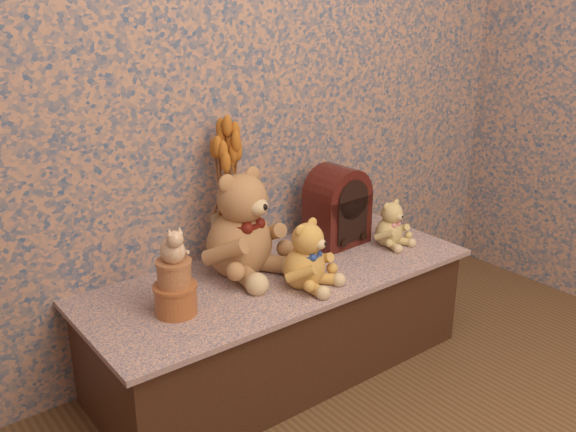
% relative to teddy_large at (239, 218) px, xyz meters
% --- Properties ---
extents(display_shelf, '(1.49, 0.60, 0.41)m').
position_rel_teddy_large_xyz_m(display_shelf, '(0.10, -0.11, -0.42)').
color(display_shelf, navy).
rests_on(display_shelf, ground).
extents(teddy_large, '(0.41, 0.46, 0.42)m').
position_rel_teddy_large_xyz_m(teddy_large, '(0.00, 0.00, 0.00)').
color(teddy_large, '#A76F40').
rests_on(teddy_large, display_shelf).
extents(teddy_medium, '(0.28, 0.31, 0.26)m').
position_rel_teddy_large_xyz_m(teddy_medium, '(0.12, -0.24, -0.08)').
color(teddy_medium, '#C48337').
rests_on(teddy_medium, display_shelf).
extents(teddy_small, '(0.18, 0.21, 0.20)m').
position_rel_teddy_large_xyz_m(teddy_small, '(0.63, -0.15, -0.11)').
color(teddy_small, '#D8BE66').
rests_on(teddy_small, display_shelf).
extents(cathedral_radio, '(0.25, 0.18, 0.33)m').
position_rel_teddy_large_xyz_m(cathedral_radio, '(0.47, -0.01, -0.05)').
color(cathedral_radio, '#3D120B').
rests_on(cathedral_radio, display_shelf).
extents(ceramic_vase, '(0.12, 0.12, 0.20)m').
position_rel_teddy_large_xyz_m(ceramic_vase, '(-0.01, 0.07, -0.11)').
color(ceramic_vase, tan).
rests_on(ceramic_vase, display_shelf).
extents(dried_stalks, '(0.27, 0.27, 0.46)m').
position_rel_teddy_large_xyz_m(dried_stalks, '(-0.01, 0.07, 0.22)').
color(dried_stalks, '#B7621D').
rests_on(dried_stalks, ceramic_vase).
extents(biscuit_tin_lower, '(0.16, 0.16, 0.10)m').
position_rel_teddy_large_xyz_m(biscuit_tin_lower, '(-0.35, -0.15, -0.16)').
color(biscuit_tin_lower, '#BD8837').
rests_on(biscuit_tin_lower, display_shelf).
extents(biscuit_tin_upper, '(0.13, 0.13, 0.08)m').
position_rel_teddy_large_xyz_m(biscuit_tin_upper, '(-0.35, -0.15, -0.07)').
color(biscuit_tin_upper, tan).
rests_on(biscuit_tin_upper, biscuit_tin_lower).
extents(cat_figurine, '(0.11, 0.11, 0.13)m').
position_rel_teddy_large_xyz_m(cat_figurine, '(-0.35, -0.15, 0.04)').
color(cat_figurine, silver).
rests_on(cat_figurine, biscuit_tin_upper).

